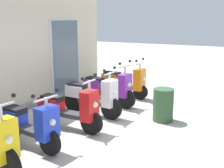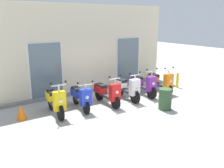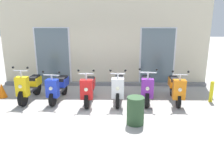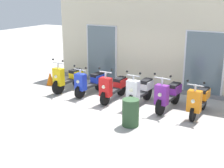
# 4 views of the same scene
# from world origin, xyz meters

# --- Properties ---
(ground_plane) EXTENTS (40.00, 40.00, 0.00)m
(ground_plane) POSITION_xyz_m (0.00, 0.00, 0.00)
(ground_plane) COLOR #A8A39E
(storefront_facade) EXTENTS (8.11, 0.50, 3.77)m
(storefront_facade) POSITION_xyz_m (0.00, 2.81, 1.82)
(storefront_facade) COLOR beige
(storefront_facade) RESTS_ON ground_plane
(scooter_yellow) EXTENTS (0.55, 1.61, 1.28)m
(scooter_yellow) POSITION_xyz_m (-2.46, 0.85, 0.48)
(scooter_yellow) COLOR black
(scooter_yellow) RESTS_ON ground_plane
(scooter_blue) EXTENTS (0.60, 1.55, 1.15)m
(scooter_blue) POSITION_xyz_m (-1.50, 0.86, 0.46)
(scooter_blue) COLOR black
(scooter_blue) RESTS_ON ground_plane
(scooter_red) EXTENTS (0.53, 1.62, 1.24)m
(scooter_red) POSITION_xyz_m (-0.46, 0.71, 0.46)
(scooter_red) COLOR black
(scooter_red) RESTS_ON ground_plane
(scooter_white) EXTENTS (0.52, 1.62, 1.23)m
(scooter_white) POSITION_xyz_m (0.52, 0.74, 0.50)
(scooter_white) COLOR black
(scooter_white) RESTS_ON ground_plane
(scooter_purple) EXTENTS (0.58, 1.65, 1.26)m
(scooter_purple) POSITION_xyz_m (1.45, 0.80, 0.47)
(scooter_purple) COLOR black
(scooter_purple) RESTS_ON ground_plane
(scooter_orange) EXTENTS (0.54, 1.54, 1.20)m
(scooter_orange) POSITION_xyz_m (2.41, 0.76, 0.49)
(scooter_orange) COLOR black
(scooter_orange) RESTS_ON ground_plane
(traffic_cone) EXTENTS (0.32, 0.32, 0.52)m
(traffic_cone) POSITION_xyz_m (-3.54, 1.11, 0.26)
(traffic_cone) COLOR orange
(traffic_cone) RESTS_ON ground_plane
(curb_bollard) EXTENTS (0.12, 0.12, 0.70)m
(curb_bollard) POSITION_xyz_m (3.60, 0.80, 0.35)
(curb_bollard) COLOR yellow
(curb_bollard) RESTS_ON ground_plane
(trash_bin) EXTENTS (0.47, 0.47, 0.76)m
(trash_bin) POSITION_xyz_m (0.96, -0.89, 0.38)
(trash_bin) COLOR #2D4C2D
(trash_bin) RESTS_ON ground_plane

